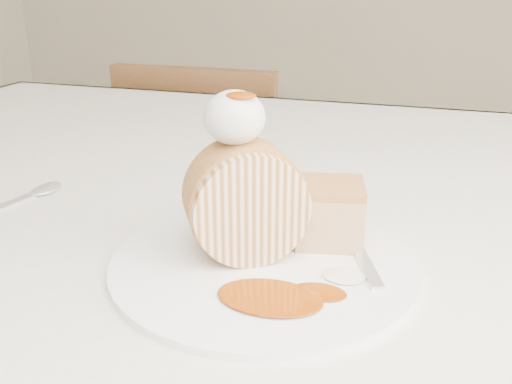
% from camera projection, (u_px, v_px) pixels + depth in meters
% --- Properties ---
extents(table, '(1.40, 0.90, 0.75)m').
position_uv_depth(table, '(263.00, 244.00, 0.73)').
color(table, silver).
rests_on(table, ground).
extents(chair_far, '(0.38, 0.38, 0.79)m').
position_uv_depth(chair_far, '(212.00, 200.00, 1.41)').
color(chair_far, brown).
rests_on(chair_far, ground).
extents(plate, '(0.31, 0.31, 0.01)m').
position_uv_depth(plate, '(264.00, 262.00, 0.49)').
color(plate, white).
rests_on(plate, table).
extents(roulade_slice, '(0.11, 0.10, 0.10)m').
position_uv_depth(roulade_slice, '(246.00, 202.00, 0.48)').
color(roulade_slice, beige).
rests_on(roulade_slice, plate).
extents(cake_chunk, '(0.07, 0.06, 0.05)m').
position_uv_depth(cake_chunk, '(329.00, 217.00, 0.51)').
color(cake_chunk, '#B77A45').
rests_on(cake_chunk, plate).
extents(whipped_cream, '(0.05, 0.05, 0.04)m').
position_uv_depth(whipped_cream, '(235.00, 117.00, 0.46)').
color(whipped_cream, white).
rests_on(whipped_cream, roulade_slice).
extents(caramel_drizzle, '(0.03, 0.02, 0.01)m').
position_uv_depth(caramel_drizzle, '(241.00, 88.00, 0.45)').
color(caramel_drizzle, '#873505').
rests_on(caramel_drizzle, whipped_cream).
extents(caramel_pool, '(0.09, 0.07, 0.00)m').
position_uv_depth(caramel_pool, '(270.00, 297.00, 0.43)').
color(caramel_pool, '#873505').
rests_on(caramel_pool, plate).
extents(fork, '(0.08, 0.15, 0.00)m').
position_uv_depth(fork, '(361.00, 255.00, 0.49)').
color(fork, silver).
rests_on(fork, plate).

